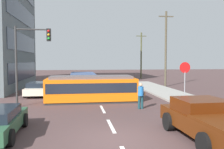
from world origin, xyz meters
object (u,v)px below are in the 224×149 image
object	(u,v)px
streetcar_tram	(91,88)
utility_pole_far	(141,55)
pickup_truck_parked	(207,120)
traffic_light_mast	(29,51)
city_bus	(83,80)
parked_sedan_mid	(38,88)
pedestrian_crossing	(141,94)
stop_sign	(185,74)
utility_pole_mid	(166,48)

from	to	relation	value
streetcar_tram	utility_pole_far	size ratio (longest dim) A/B	0.86
pickup_truck_parked	traffic_light_mast	world-z (taller)	traffic_light_mast
streetcar_tram	traffic_light_mast	xyz separation A→B (m)	(-4.20, -1.43, 2.72)
city_bus	pickup_truck_parked	xyz separation A→B (m)	(4.54, -17.15, -0.23)
streetcar_tram	parked_sedan_mid	distance (m)	6.03
streetcar_tram	utility_pole_far	bearing A→B (deg)	66.17
streetcar_tram	pedestrian_crossing	bearing A→B (deg)	-46.60
stop_sign	utility_pole_far	distance (m)	24.96
traffic_light_mast	utility_pole_far	bearing A→B (deg)	59.34
pickup_truck_parked	utility_pole_far	bearing A→B (deg)	79.73
streetcar_tram	utility_pole_mid	distance (m)	13.70
pickup_truck_parked	stop_sign	distance (m)	7.60
city_bus	utility_pole_mid	bearing A→B (deg)	9.74
pickup_truck_parked	parked_sedan_mid	bearing A→B (deg)	122.48
parked_sedan_mid	utility_pole_mid	size ratio (longest dim) A/B	0.51
pedestrian_crossing	parked_sedan_mid	distance (m)	10.42
streetcar_tram	traffic_light_mast	bearing A→B (deg)	-161.26
traffic_light_mast	utility_pole_mid	size ratio (longest dim) A/B	0.61
streetcar_tram	stop_sign	size ratio (longest dim) A/B	2.36
streetcar_tram	city_bus	distance (m)	7.63
utility_pole_mid	utility_pole_far	bearing A→B (deg)	88.05
city_bus	utility_pole_far	bearing A→B (deg)	54.81
streetcar_tram	city_bus	world-z (taller)	streetcar_tram
streetcar_tram	utility_pole_far	xyz separation A→B (m)	(9.81, 22.22, 3.10)
city_bus	parked_sedan_mid	size ratio (longest dim) A/B	1.30
traffic_light_mast	city_bus	bearing A→B (deg)	67.64
pedestrian_crossing	pickup_truck_parked	distance (m)	6.40
pickup_truck_parked	streetcar_tram	bearing A→B (deg)	113.09
utility_pole_mid	utility_pole_far	xyz separation A→B (m)	(0.44, 12.90, -0.52)
traffic_light_mast	utility_pole_far	world-z (taller)	utility_pole_far
stop_sign	utility_pole_mid	world-z (taller)	utility_pole_mid
parked_sedan_mid	traffic_light_mast	distance (m)	6.23
streetcar_tram	stop_sign	distance (m)	6.93
parked_sedan_mid	streetcar_tram	bearing A→B (deg)	-41.21
stop_sign	traffic_light_mast	distance (m)	10.74
utility_pole_far	parked_sedan_mid	bearing A→B (deg)	-128.15
streetcar_tram	utility_pole_mid	size ratio (longest dim) A/B	0.76
streetcar_tram	parked_sedan_mid	bearing A→B (deg)	138.79
streetcar_tram	parked_sedan_mid	size ratio (longest dim) A/B	1.48
traffic_light_mast	streetcar_tram	bearing A→B (deg)	18.74
pickup_truck_parked	stop_sign	xyz separation A→B (m)	(2.32, 7.10, 1.40)
traffic_light_mast	utility_pole_far	xyz separation A→B (m)	(14.01, 23.64, 0.38)
pedestrian_crossing	parked_sedan_mid	xyz separation A→B (m)	(-7.56, 7.17, -0.32)
utility_pole_mid	stop_sign	bearing A→B (deg)	-104.28
parked_sedan_mid	utility_pole_far	size ratio (longest dim) A/B	0.58
parked_sedan_mid	pickup_truck_parked	bearing A→B (deg)	-57.52
parked_sedan_mid	traffic_light_mast	world-z (taller)	traffic_light_mast
pedestrian_crossing	city_bus	bearing A→B (deg)	107.99
city_bus	pedestrian_crossing	size ratio (longest dim) A/B	3.55
city_bus	stop_sign	distance (m)	12.23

